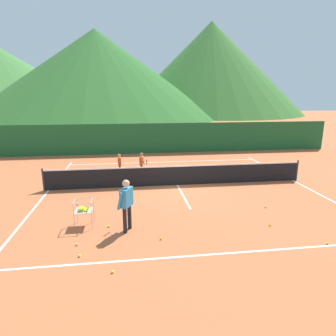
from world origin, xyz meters
TOP-DOWN VIEW (x-y plane):
  - ground_plane at (0.00, 0.00)m, footprint 120.00×120.00m
  - line_baseline_near at (0.00, -6.39)m, footprint 12.04×0.08m
  - line_baseline_far at (0.00, 4.99)m, footprint 12.04×0.08m
  - line_sideline_west at (-6.02, 0.00)m, footprint 0.08×11.38m
  - line_sideline_east at (6.02, 0.00)m, footprint 0.08×11.38m
  - line_service_center at (0.00, 0.00)m, footprint 0.08×6.22m
  - tennis_net at (0.00, 0.00)m, footprint 12.51×0.08m
  - instructor at (-2.42, -4.59)m, footprint 0.54×0.85m
  - student_0 at (-2.82, 2.11)m, footprint 0.21×0.48m
  - student_1 at (-1.62, 1.85)m, footprint 0.41×0.67m
  - ball_cart at (-3.86, -4.03)m, footprint 0.58×0.58m
  - tennis_ball_1 at (3.44, -6.31)m, footprint 0.07×0.07m
  - tennis_ball_2 at (-3.72, -6.01)m, footprint 0.07×0.07m
  - tennis_ball_3 at (-3.89, -5.37)m, footprint 0.07×0.07m
  - tennis_ball_4 at (-2.79, -6.88)m, footprint 0.07×0.07m
  - tennis_ball_5 at (2.35, -4.89)m, footprint 0.07×0.07m
  - tennis_ball_6 at (-1.41, -5.35)m, footprint 0.07×0.07m
  - tennis_ball_7 at (-3.04, -4.28)m, footprint 0.07×0.07m
  - tennis_ball_8 at (2.93, -3.36)m, footprint 0.07×0.07m
  - tennis_ball_9 at (-4.39, -2.10)m, footprint 0.07×0.07m
  - windscreen_fence at (0.00, 8.11)m, footprint 26.50×0.08m
  - hill_0 at (16.51, 53.66)m, footprint 41.05×41.05m
  - hill_1 at (-7.92, 45.30)m, footprint 45.98×45.98m

SIDE VIEW (x-z plane):
  - ground_plane at x=0.00m, z-range 0.00..0.00m
  - line_baseline_near at x=0.00m, z-range 0.00..0.01m
  - line_baseline_far at x=0.00m, z-range 0.00..0.01m
  - line_sideline_west at x=-6.02m, z-range 0.00..0.01m
  - line_sideline_east at x=6.02m, z-range 0.00..0.01m
  - line_service_center at x=0.00m, z-range 0.00..0.01m
  - tennis_ball_1 at x=3.44m, z-range 0.00..0.07m
  - tennis_ball_2 at x=-3.72m, z-range 0.00..0.07m
  - tennis_ball_3 at x=-3.89m, z-range 0.00..0.07m
  - tennis_ball_4 at x=-2.79m, z-range 0.00..0.07m
  - tennis_ball_5 at x=2.35m, z-range 0.00..0.07m
  - tennis_ball_6 at x=-1.41m, z-range 0.00..0.07m
  - tennis_ball_7 at x=-3.04m, z-range 0.00..0.07m
  - tennis_ball_8 at x=2.93m, z-range 0.00..0.07m
  - tennis_ball_9 at x=-4.39m, z-range 0.00..0.07m
  - tennis_net at x=0.00m, z-range -0.03..1.02m
  - ball_cart at x=-3.86m, z-range 0.14..1.04m
  - student_0 at x=-2.82m, z-range 0.12..1.32m
  - student_1 at x=-1.62m, z-range 0.13..1.41m
  - instructor at x=-2.42m, z-range 0.17..1.89m
  - windscreen_fence at x=0.00m, z-range 0.00..2.23m
  - hill_1 at x=-7.92m, z-range 0.00..15.96m
  - hill_0 at x=16.51m, z-range 0.00..19.80m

